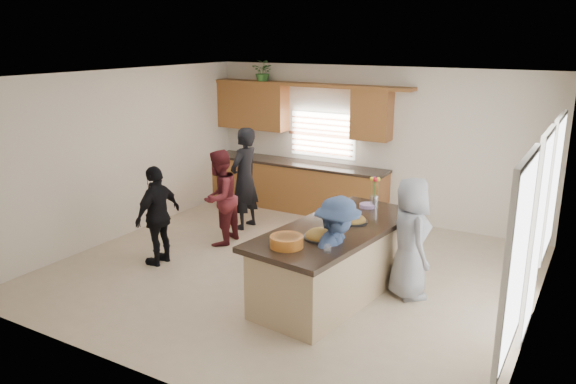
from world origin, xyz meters
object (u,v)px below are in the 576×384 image
Objects in this scene: woman_right_back at (337,259)px; woman_right_front at (410,238)px; woman_left_back at (244,179)px; woman_left_front at (158,215)px; salad_bowl at (287,241)px; woman_left_mid at (219,198)px; island at (336,263)px.

woman_right_front is (0.56, 1.02, 0.04)m from woman_right_back.
woman_right_back is at bearing 53.44° from woman_left_back.
woman_right_front reaches higher than woman_left_front.
salad_bowl is at bearing 76.96° from woman_left_front.
woman_right_front is at bearing 78.13° from woman_left_mid.
island is at bearing 31.67° from woman_right_back.
woman_left_front is 3.03m from woman_right_back.
woman_right_front is at bearing 36.01° from island.
island is 1.80× the size of woman_left_mid.
island is at bearing 80.57° from woman_right_front.
salad_bowl is at bearing -94.72° from island.
woman_right_back reaches higher than woman_left_front.
woman_left_front is (-0.18, -1.99, -0.15)m from woman_left_back.
woman_right_back is at bearing 39.49° from salad_bowl.
woman_left_back reaches higher than island.
island is 0.69m from woman_right_back.
woman_left_mid is 3.04m from woman_right_back.
salad_bowl is at bearing 43.73° from woman_left_back.
salad_bowl reaches higher than island.
woman_right_front is (3.30, -0.32, 0.02)m from woman_left_mid.
woman_right_front reaches higher than woman_left_mid.
woman_left_front is (-2.55, 0.59, -0.27)m from salad_bowl.
woman_left_mid is (-2.47, 0.77, 0.33)m from island.
woman_left_front is (-0.28, -1.13, -0.03)m from woman_left_mid.
woman_right_front is (3.40, -1.18, -0.10)m from woman_left_back.
woman_right_front is (0.83, 0.46, 0.35)m from island.
island is 1.57× the size of woman_left_back.
woman_left_back is 0.88m from woman_left_mid.
woman_left_mid reaches higher than salad_bowl.
woman_left_mid is 0.98× the size of woman_right_front.
woman_right_back is (2.84, -2.19, -0.14)m from woman_left_back.
woman_left_front is (-2.75, -0.36, 0.30)m from island.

